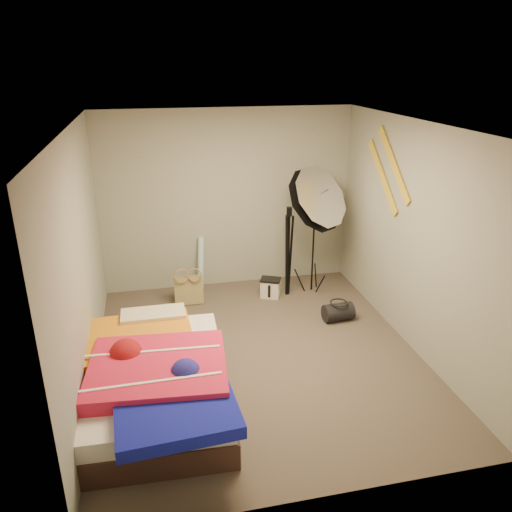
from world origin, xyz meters
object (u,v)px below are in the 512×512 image
object	(u,v)px
camera_case	(270,288)
camera_tripod	(288,246)
tote_bag	(189,290)
duffel_bag	(338,312)
photo_umbrella	(314,201)
wrapping_roll	(201,263)
bed	(155,380)

from	to	relation	value
camera_case	camera_tripod	distance (m)	0.65
tote_bag	camera_case	world-z (taller)	tote_bag
tote_bag	duffel_bag	bearing A→B (deg)	-26.01
tote_bag	photo_umbrella	bearing A→B (deg)	-4.17
wrapping_roll	camera_case	distance (m)	1.06
tote_bag	photo_umbrella	world-z (taller)	photo_umbrella
duffel_bag	camera_case	bearing A→B (deg)	125.15
wrapping_roll	duffel_bag	bearing A→B (deg)	-40.36
wrapping_roll	duffel_bag	world-z (taller)	wrapping_roll
wrapping_roll	photo_umbrella	xyz separation A→B (m)	(1.46, -0.58, 0.99)
tote_bag	wrapping_roll	size ratio (longest dim) A/B	0.51
bed	camera_case	bearing A→B (deg)	51.31
tote_bag	duffel_bag	distance (m)	2.00
bed	photo_umbrella	bearing A→B (deg)	41.82
wrapping_roll	photo_umbrella	world-z (taller)	photo_umbrella
duffel_bag	photo_umbrella	xyz separation A→B (m)	(-0.12, 0.76, 1.25)
camera_tripod	wrapping_roll	bearing A→B (deg)	157.57
bed	photo_umbrella	size ratio (longest dim) A/B	1.12
photo_umbrella	camera_tripod	distance (m)	0.72
wrapping_roll	bed	size ratio (longest dim) A/B	0.35
tote_bag	duffel_bag	world-z (taller)	tote_bag
tote_bag	bed	xyz separation A→B (m)	(-0.50, -2.08, 0.09)
tote_bag	photo_umbrella	xyz separation A→B (m)	(1.68, -0.13, 1.18)
bed	wrapping_roll	bearing A→B (deg)	74.03
wrapping_roll	camera_tripod	bearing A→B (deg)	-22.43
wrapping_roll	camera_case	world-z (taller)	wrapping_roll
tote_bag	camera_tripod	bearing A→B (deg)	-0.77
duffel_bag	photo_umbrella	distance (m)	1.47
tote_bag	duffel_bag	xyz separation A→B (m)	(1.79, -0.89, -0.08)
camera_tripod	camera_case	bearing A→B (deg)	-173.27
camera_case	camera_tripod	size ratio (longest dim) A/B	0.20
photo_umbrella	tote_bag	bearing A→B (deg)	175.53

